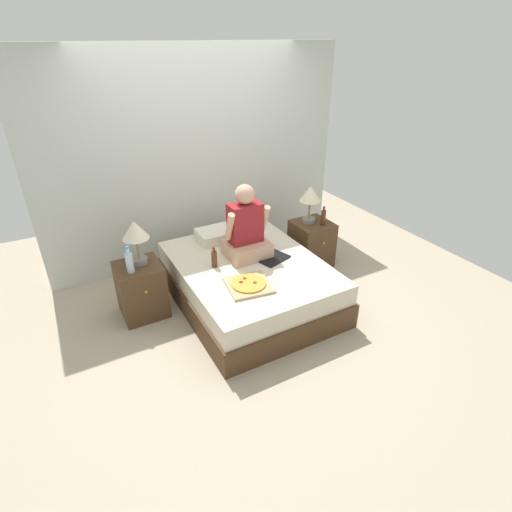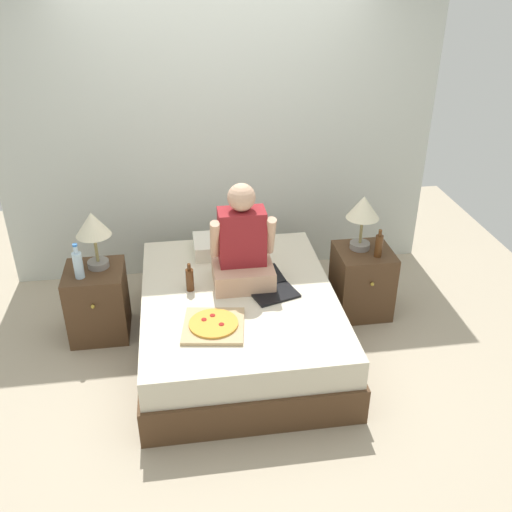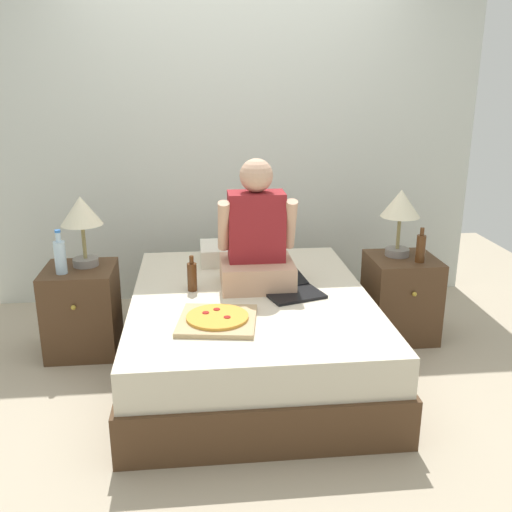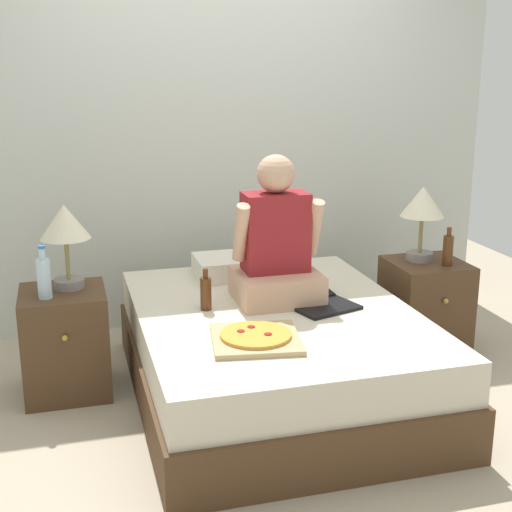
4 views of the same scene
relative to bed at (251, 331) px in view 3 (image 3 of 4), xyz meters
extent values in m
plane|color=tan|center=(0.00, 0.00, -0.24)|extent=(5.76, 5.76, 0.00)
cube|color=silver|center=(0.00, 1.28, 1.01)|extent=(3.76, 0.12, 2.50)
cube|color=#4C331E|center=(0.00, 0.00, -0.10)|extent=(1.44, 1.85, 0.27)
cube|color=beige|center=(0.00, 0.00, 0.14)|extent=(1.40, 1.79, 0.21)
cube|color=#4C331E|center=(-1.06, 0.34, 0.05)|extent=(0.44, 0.44, 0.57)
sphere|color=gold|center=(-1.06, 0.11, 0.16)|extent=(0.03, 0.03, 0.03)
cylinder|color=gray|center=(-1.02, 0.39, 0.35)|extent=(0.16, 0.16, 0.05)
cylinder|color=olive|center=(-1.02, 0.39, 0.49)|extent=(0.02, 0.02, 0.22)
cone|color=beige|center=(-1.02, 0.39, 0.69)|extent=(0.26, 0.26, 0.18)
cylinder|color=silver|center=(-1.14, 0.25, 0.43)|extent=(0.07, 0.07, 0.20)
cylinder|color=silver|center=(-1.14, 0.25, 0.56)|extent=(0.03, 0.03, 0.06)
cylinder|color=blue|center=(-1.14, 0.25, 0.60)|extent=(0.04, 0.04, 0.02)
cube|color=#4C331E|center=(1.06, 0.34, 0.05)|extent=(0.44, 0.44, 0.57)
sphere|color=gold|center=(1.06, 0.11, 0.16)|extent=(0.03, 0.03, 0.03)
cylinder|color=gray|center=(1.03, 0.39, 0.35)|extent=(0.16, 0.16, 0.05)
cylinder|color=olive|center=(1.03, 0.39, 0.49)|extent=(0.02, 0.02, 0.22)
cone|color=beige|center=(1.03, 0.39, 0.69)|extent=(0.26, 0.26, 0.18)
cylinder|color=#512D14|center=(1.13, 0.24, 0.42)|extent=(0.06, 0.06, 0.18)
cylinder|color=#512D14|center=(1.13, 0.24, 0.53)|extent=(0.03, 0.03, 0.05)
cube|color=silver|center=(-0.03, 0.64, 0.31)|extent=(0.52, 0.34, 0.12)
cube|color=tan|center=(0.05, 0.14, 0.33)|extent=(0.44, 0.40, 0.16)
cube|color=maroon|center=(0.05, 0.17, 0.62)|extent=(0.34, 0.20, 0.42)
sphere|color=tan|center=(0.05, 0.17, 0.93)|extent=(0.20, 0.20, 0.20)
cylinder|color=tan|center=(-0.15, 0.12, 0.64)|extent=(0.07, 0.18, 0.32)
cylinder|color=tan|center=(0.25, 0.12, 0.64)|extent=(0.07, 0.18, 0.32)
cube|color=black|center=(0.26, -0.07, 0.25)|extent=(0.37, 0.31, 0.02)
cube|color=black|center=(0.19, 0.13, 0.29)|extent=(0.36, 0.28, 0.06)
cube|color=tan|center=(-0.21, -0.40, 0.26)|extent=(0.46, 0.46, 0.03)
cylinder|color=gold|center=(-0.21, -0.40, 0.28)|extent=(0.33, 0.33, 0.02)
cylinder|color=maroon|center=(-0.27, -0.36, 0.29)|extent=(0.04, 0.04, 0.00)
cylinder|color=maroon|center=(-0.16, -0.43, 0.29)|extent=(0.04, 0.04, 0.00)
cylinder|color=maroon|center=(-0.21, -0.32, 0.29)|extent=(0.04, 0.04, 0.00)
cylinder|color=#4C2811|center=(-0.34, 0.09, 0.33)|extent=(0.06, 0.06, 0.17)
cylinder|color=#4C2811|center=(-0.34, 0.09, 0.44)|extent=(0.03, 0.03, 0.05)
camera|label=1|loc=(-1.67, -3.18, 2.32)|focal=28.00mm
camera|label=2|loc=(-0.38, -3.48, 2.50)|focal=40.00mm
camera|label=3|loc=(-0.30, -3.16, 1.49)|focal=40.00mm
camera|label=4|loc=(-1.03, -3.33, 1.49)|focal=50.00mm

